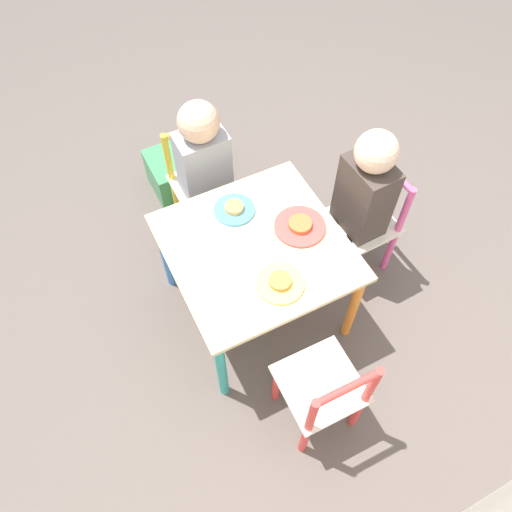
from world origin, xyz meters
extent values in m
plane|color=#5B514C|center=(0.00, 0.00, 0.00)|extent=(6.00, 6.00, 0.00)
cube|color=beige|center=(0.00, 0.00, 0.44)|extent=(0.62, 0.62, 0.02)
cylinder|color=#8E51BC|center=(-0.27, -0.27, 0.21)|extent=(0.04, 0.04, 0.43)
cylinder|color=#387AD1|center=(0.27, -0.27, 0.21)|extent=(0.04, 0.04, 0.43)
cylinder|color=orange|center=(-0.27, 0.27, 0.21)|extent=(0.04, 0.04, 0.43)
cylinder|color=teal|center=(0.27, 0.27, 0.21)|extent=(0.04, 0.04, 0.43)
cube|color=silver|center=(0.00, -0.49, 0.27)|extent=(0.26, 0.26, 0.02)
cylinder|color=yellow|center=(0.11, -0.39, 0.13)|extent=(0.03, 0.03, 0.27)
cylinder|color=yellow|center=(-0.10, -0.39, 0.13)|extent=(0.03, 0.03, 0.27)
cylinder|color=yellow|center=(0.11, -0.60, 0.13)|extent=(0.03, 0.03, 0.27)
cylinder|color=yellow|center=(-0.10, -0.60, 0.13)|extent=(0.03, 0.03, 0.27)
cylinder|color=yellow|center=(0.11, -0.60, 0.39)|extent=(0.03, 0.03, 0.26)
cylinder|color=yellow|center=(-0.10, -0.60, 0.39)|extent=(0.03, 0.03, 0.26)
cylinder|color=yellow|center=(0.00, -0.60, 0.51)|extent=(0.21, 0.03, 0.02)
cube|color=silver|center=(-0.49, -0.02, 0.27)|extent=(0.27, 0.27, 0.02)
cylinder|color=#E5599E|center=(-0.38, -0.12, 0.13)|extent=(0.03, 0.03, 0.27)
cylinder|color=#E5599E|center=(-0.39, 0.09, 0.13)|extent=(0.03, 0.03, 0.27)
cylinder|color=#E5599E|center=(-0.59, -0.13, 0.13)|extent=(0.03, 0.03, 0.27)
cylinder|color=#E5599E|center=(-0.60, 0.08, 0.13)|extent=(0.03, 0.03, 0.27)
cylinder|color=#E5599E|center=(-0.59, -0.13, 0.39)|extent=(0.03, 0.03, 0.26)
cylinder|color=#E5599E|center=(-0.60, 0.08, 0.39)|extent=(0.03, 0.03, 0.26)
cylinder|color=#E5599E|center=(-0.60, -0.02, 0.51)|extent=(0.03, 0.21, 0.02)
cube|color=silver|center=(0.01, 0.49, 0.27)|extent=(0.26, 0.26, 0.02)
cylinder|color=#DB3D38|center=(-0.10, 0.39, 0.13)|extent=(0.03, 0.03, 0.27)
cylinder|color=#DB3D38|center=(0.11, 0.38, 0.13)|extent=(0.03, 0.03, 0.27)
cylinder|color=#DB3D38|center=(-0.10, 0.60, 0.13)|extent=(0.03, 0.03, 0.27)
cylinder|color=#DB3D38|center=(0.12, 0.60, 0.13)|extent=(0.03, 0.03, 0.27)
cylinder|color=#DB3D38|center=(-0.10, 0.60, 0.39)|extent=(0.03, 0.03, 0.26)
cylinder|color=#DB3D38|center=(0.12, 0.60, 0.39)|extent=(0.03, 0.03, 0.26)
cylinder|color=#DB3D38|center=(0.01, 0.60, 0.51)|extent=(0.21, 0.03, 0.02)
cylinder|color=#4C608E|center=(0.05, -0.37, 0.14)|extent=(0.07, 0.07, 0.28)
cylinder|color=#4C608E|center=(-0.05, -0.37, 0.14)|extent=(0.07, 0.07, 0.28)
cube|color=#999EA8|center=(0.00, -0.47, 0.43)|extent=(0.20, 0.14, 0.29)
sphere|color=#DBB293|center=(0.00, -0.47, 0.64)|extent=(0.16, 0.16, 0.16)
cylinder|color=#7A6B5B|center=(-0.37, -0.07, 0.14)|extent=(0.07, 0.07, 0.28)
cylinder|color=#7A6B5B|center=(-0.37, 0.03, 0.14)|extent=(0.07, 0.07, 0.28)
cube|color=#423833|center=(-0.47, -0.02, 0.45)|extent=(0.15, 0.21, 0.33)
sphere|color=beige|center=(-0.47, -0.02, 0.68)|extent=(0.16, 0.16, 0.16)
cylinder|color=#4C9EE0|center=(0.00, -0.18, 0.45)|extent=(0.15, 0.15, 0.01)
cylinder|color=gold|center=(0.00, -0.18, 0.47)|extent=(0.07, 0.07, 0.02)
cylinder|color=#E54C47|center=(-0.18, 0.00, 0.45)|extent=(0.19, 0.19, 0.01)
cylinder|color=#CC6633|center=(-0.18, 0.00, 0.47)|extent=(0.08, 0.08, 0.02)
cylinder|color=#EADB66|center=(0.00, 0.18, 0.45)|extent=(0.17, 0.17, 0.01)
cylinder|color=#D6843D|center=(0.00, 0.18, 0.47)|extent=(0.07, 0.07, 0.02)
cube|color=#3D8E56|center=(0.05, -0.78, 0.10)|extent=(0.22, 0.25, 0.19)
camera|label=1|loc=(0.46, 0.91, 1.89)|focal=35.00mm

